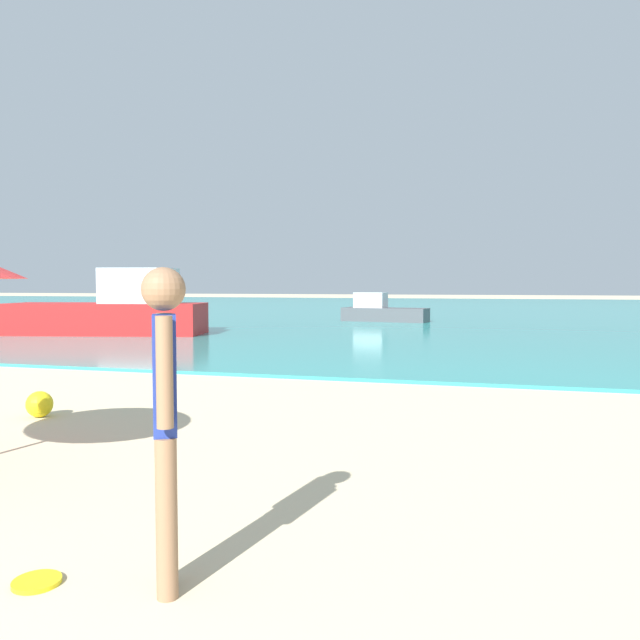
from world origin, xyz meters
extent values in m
cube|color=teal|center=(0.00, 41.58, 0.03)|extent=(160.00, 60.00, 0.06)
cylinder|color=#936B4C|center=(0.37, 4.51, 0.41)|extent=(0.11, 0.11, 0.82)
cylinder|color=#936B4C|center=(0.45, 4.39, 0.41)|extent=(0.11, 0.11, 0.82)
cube|color=#233899|center=(0.41, 4.45, 1.13)|extent=(0.20, 0.22, 0.62)
sphere|color=#936B4C|center=(0.41, 4.45, 1.57)|extent=(0.22, 0.22, 0.22)
cylinder|color=#936B4C|center=(0.33, 4.58, 1.17)|extent=(0.08, 0.08, 0.55)
cylinder|color=#936B4C|center=(0.48, 4.32, 1.17)|extent=(0.08, 0.08, 0.55)
cylinder|color=yellow|center=(-0.30, 4.33, 0.01)|extent=(0.25, 0.25, 0.03)
cube|color=red|center=(-9.60, 18.44, 0.54)|extent=(6.25, 3.14, 0.96)
cube|color=silver|center=(-8.55, 18.67, 1.56)|extent=(2.39, 1.77, 1.08)
cube|color=#4C4C51|center=(-2.41, 27.37, 0.34)|extent=(3.65, 1.62, 0.56)
cube|color=silver|center=(-3.04, 27.46, 0.94)|extent=(1.37, 0.96, 0.64)
sphere|color=yellow|center=(-3.23, 7.87, 0.16)|extent=(0.31, 0.31, 0.31)
camera|label=1|loc=(2.03, 1.61, 1.59)|focal=35.21mm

